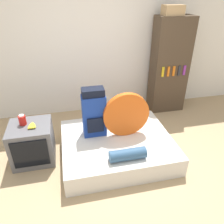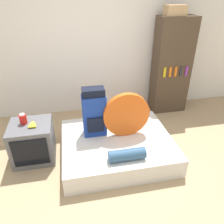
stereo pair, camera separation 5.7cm
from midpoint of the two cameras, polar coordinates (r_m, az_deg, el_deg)
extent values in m
plane|color=tan|center=(3.06, 2.46, -16.47)|extent=(16.00, 16.00, 0.00)
cube|color=white|center=(4.17, -3.76, 17.09)|extent=(8.00, 0.05, 2.60)
cube|color=silver|center=(3.31, 1.77, -8.84)|extent=(1.59, 1.33, 0.29)
cube|color=navy|center=(3.16, -4.14, -0.85)|extent=(0.33, 0.20, 0.63)
cube|color=black|center=(3.00, -4.41, 5.26)|extent=(0.31, 0.19, 0.11)
cube|color=black|center=(3.12, -3.79, -3.41)|extent=(0.23, 0.03, 0.23)
cylinder|color=#E05B19|center=(3.13, 4.28, -0.77)|extent=(0.67, 0.08, 0.67)
cylinder|color=#33567A|center=(2.83, 4.52, -11.06)|extent=(0.47, 0.15, 0.15)
cube|color=#5B5B60|center=(3.35, -19.47, -7.28)|extent=(0.57, 0.53, 0.57)
cube|color=black|center=(3.13, -20.01, -10.01)|extent=(0.46, 0.02, 0.41)
cylinder|color=red|center=(3.22, -21.75, -1.76)|extent=(0.10, 0.10, 0.13)
cylinder|color=white|center=(3.18, -22.00, -0.62)|extent=(0.07, 0.07, 0.02)
ellipsoid|color=yellow|center=(3.15, -19.96, -3.13)|extent=(0.08, 0.16, 0.04)
ellipsoid|color=yellow|center=(3.15, -19.76, -3.11)|extent=(0.06, 0.16, 0.04)
ellipsoid|color=yellow|center=(3.14, -19.57, -3.09)|extent=(0.04, 0.16, 0.04)
ellipsoid|color=yellow|center=(3.14, -19.37, -3.07)|extent=(0.06, 0.16, 0.04)
ellipsoid|color=yellow|center=(3.14, -19.18, -3.06)|extent=(0.08, 0.16, 0.04)
cube|color=#473828|center=(4.40, 15.61, 11.34)|extent=(0.67, 0.36, 1.80)
cube|color=gold|center=(4.15, 13.97, 10.02)|extent=(0.04, 0.02, 0.18)
cube|color=orange|center=(4.19, 15.33, 10.06)|extent=(0.04, 0.02, 0.18)
cube|color=orange|center=(4.24, 16.66, 10.08)|extent=(0.04, 0.02, 0.18)
cube|color=#2D2D33|center=(4.29, 17.96, 10.11)|extent=(0.04, 0.02, 0.18)
cube|color=purple|center=(4.34, 19.23, 10.13)|extent=(0.04, 0.02, 0.18)
cube|color=tan|center=(4.14, 16.59, 24.13)|extent=(0.34, 0.22, 0.17)
camera|label=1|loc=(0.03, -89.45, 0.31)|focal=35.00mm
camera|label=2|loc=(0.03, 90.55, -0.31)|focal=35.00mm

